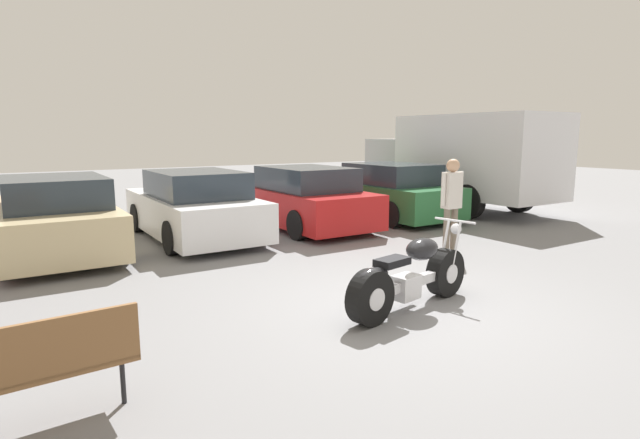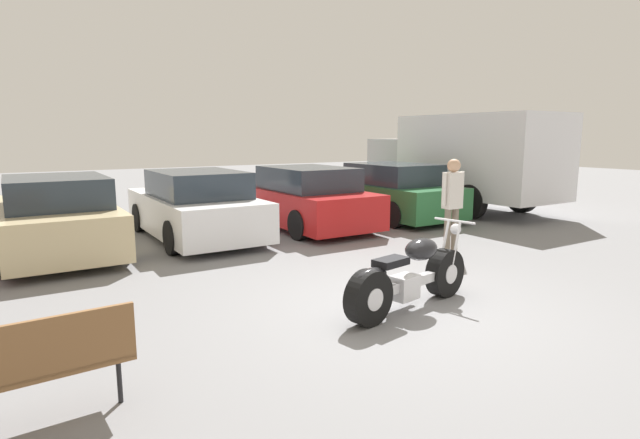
{
  "view_description": "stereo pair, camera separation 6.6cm",
  "coord_description": "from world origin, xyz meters",
  "px_view_note": "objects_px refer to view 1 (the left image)",
  "views": [
    {
      "loc": [
        -4.18,
        -4.56,
        2.16
      ],
      "look_at": [
        0.01,
        2.0,
        0.85
      ],
      "focal_mm": 28.0,
      "sensor_mm": 36.0,
      "label": 1
    },
    {
      "loc": [
        -4.12,
        -4.6,
        2.16
      ],
      "look_at": [
        0.01,
        2.0,
        0.85
      ],
      "focal_mm": 28.0,
      "sensor_mm": 36.0,
      "label": 2
    }
  ],
  "objects_px": {
    "parked_car_red": "(302,199)",
    "delivery_truck": "(462,158)",
    "parked_car_green": "(386,192)",
    "person_standing": "(452,198)",
    "parked_car_white": "(194,207)",
    "motorcycle": "(410,277)",
    "parked_car_champagne": "(56,218)",
    "park_bench": "(11,369)"
  },
  "relations": [
    {
      "from": "parked_car_red",
      "to": "delivery_truck",
      "type": "distance_m",
      "value": 5.41
    },
    {
      "from": "parked_car_green",
      "to": "delivery_truck",
      "type": "xyz_separation_m",
      "value": [
        2.74,
        -0.1,
        0.84
      ]
    },
    {
      "from": "delivery_truck",
      "to": "person_standing",
      "type": "bearing_deg",
      "value": -139.64
    },
    {
      "from": "parked_car_white",
      "to": "parked_car_red",
      "type": "height_order",
      "value": "same"
    },
    {
      "from": "parked_car_white",
      "to": "parked_car_red",
      "type": "bearing_deg",
      "value": -1.88
    },
    {
      "from": "parked_car_white",
      "to": "delivery_truck",
      "type": "relative_size",
      "value": 0.72
    },
    {
      "from": "person_standing",
      "to": "motorcycle",
      "type": "bearing_deg",
      "value": -145.89
    },
    {
      "from": "motorcycle",
      "to": "parked_car_green",
      "type": "height_order",
      "value": "parked_car_green"
    },
    {
      "from": "person_standing",
      "to": "parked_car_green",
      "type": "bearing_deg",
      "value": 65.55
    },
    {
      "from": "parked_car_green",
      "to": "delivery_truck",
      "type": "distance_m",
      "value": 2.86
    },
    {
      "from": "motorcycle",
      "to": "parked_car_red",
      "type": "bearing_deg",
      "value": 72.54
    },
    {
      "from": "parked_car_red",
      "to": "parked_car_white",
      "type": "bearing_deg",
      "value": 178.12
    },
    {
      "from": "motorcycle",
      "to": "person_standing",
      "type": "xyz_separation_m",
      "value": [
        2.6,
        1.76,
        0.63
      ]
    },
    {
      "from": "parked_car_champagne",
      "to": "person_standing",
      "type": "distance_m",
      "value": 7.23
    },
    {
      "from": "parked_car_champagne",
      "to": "parked_car_green",
      "type": "height_order",
      "value": "same"
    },
    {
      "from": "park_bench",
      "to": "person_standing",
      "type": "distance_m",
      "value": 7.25
    },
    {
      "from": "parked_car_champagne",
      "to": "parked_car_red",
      "type": "relative_size",
      "value": 1.0
    },
    {
      "from": "motorcycle",
      "to": "delivery_truck",
      "type": "xyz_separation_m",
      "value": [
        7.13,
        5.61,
        1.1
      ]
    },
    {
      "from": "delivery_truck",
      "to": "park_bench",
      "type": "height_order",
      "value": "delivery_truck"
    },
    {
      "from": "parked_car_red",
      "to": "parked_car_green",
      "type": "height_order",
      "value": "same"
    },
    {
      "from": "parked_car_green",
      "to": "parked_car_champagne",
      "type": "bearing_deg",
      "value": 179.84
    },
    {
      "from": "parked_car_red",
      "to": "person_standing",
      "type": "relative_size",
      "value": 2.45
    },
    {
      "from": "park_bench",
      "to": "parked_car_white",
      "type": "bearing_deg",
      "value": 61.47
    },
    {
      "from": "parked_car_red",
      "to": "parked_car_green",
      "type": "bearing_deg",
      "value": 0.43
    },
    {
      "from": "parked_car_white",
      "to": "delivery_truck",
      "type": "bearing_deg",
      "value": -1.19
    },
    {
      "from": "person_standing",
      "to": "parked_car_white",
      "type": "bearing_deg",
      "value": 130.39
    },
    {
      "from": "motorcycle",
      "to": "parked_car_white",
      "type": "bearing_deg",
      "value": 98.04
    },
    {
      "from": "parked_car_red",
      "to": "delivery_truck",
      "type": "xyz_separation_m",
      "value": [
        5.34,
        -0.08,
        0.84
      ]
    },
    {
      "from": "motorcycle",
      "to": "parked_car_white",
      "type": "xyz_separation_m",
      "value": [
        -0.82,
        5.78,
        0.26
      ]
    },
    {
      "from": "person_standing",
      "to": "parked_car_red",
      "type": "bearing_deg",
      "value": 101.65
    },
    {
      "from": "parked_car_white",
      "to": "person_standing",
      "type": "bearing_deg",
      "value": -49.61
    },
    {
      "from": "motorcycle",
      "to": "person_standing",
      "type": "bearing_deg",
      "value": 34.11
    },
    {
      "from": "delivery_truck",
      "to": "person_standing",
      "type": "distance_m",
      "value": 5.96
    },
    {
      "from": "park_bench",
      "to": "person_standing",
      "type": "height_order",
      "value": "person_standing"
    },
    {
      "from": "parked_car_champagne",
      "to": "parked_car_white",
      "type": "distance_m",
      "value": 2.61
    },
    {
      "from": "parked_car_white",
      "to": "park_bench",
      "type": "relative_size",
      "value": 2.49
    },
    {
      "from": "parked_car_white",
      "to": "delivery_truck",
      "type": "height_order",
      "value": "delivery_truck"
    },
    {
      "from": "parked_car_red",
      "to": "delivery_truck",
      "type": "height_order",
      "value": "delivery_truck"
    },
    {
      "from": "parked_car_champagne",
      "to": "parked_car_white",
      "type": "height_order",
      "value": "same"
    },
    {
      "from": "parked_car_red",
      "to": "parked_car_green",
      "type": "relative_size",
      "value": 1.0
    },
    {
      "from": "parked_car_white",
      "to": "park_bench",
      "type": "bearing_deg",
      "value": -118.53
    },
    {
      "from": "parked_car_champagne",
      "to": "park_bench",
      "type": "bearing_deg",
      "value": -97.55
    }
  ]
}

